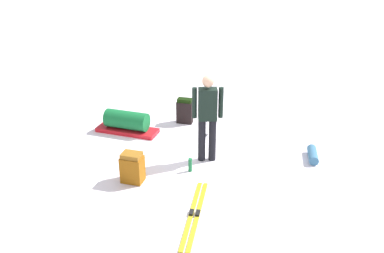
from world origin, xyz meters
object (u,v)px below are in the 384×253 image
ski_poles_planted_near (206,107)px  thermos_bottle (190,165)px  backpack_large_dark (132,168)px  skier_standing (207,114)px  sleeping_mat_rolled (313,155)px  gear_sled (127,123)px  backpack_bright (185,111)px  ski_pair_near (195,214)px

ski_poles_planted_near → thermos_bottle: (-1.12, -0.83, -0.58)m
backpack_large_dark → skier_standing: bearing=-10.4°
sleeping_mat_rolled → gear_sled: bearing=121.7°
skier_standing → sleeping_mat_rolled: 2.22m
ski_poles_planted_near → gear_sled: ski_poles_planted_near is taller
sleeping_mat_rolled → backpack_bright: bearing=105.1°
skier_standing → gear_sled: 2.22m
skier_standing → sleeping_mat_rolled: size_ratio=3.09×
backpack_large_dark → thermos_bottle: bearing=-22.0°
backpack_bright → ski_pair_near: bearing=-127.1°
backpack_bright → sleeping_mat_rolled: size_ratio=1.07×
skier_standing → gear_sled: skier_standing is taller
ski_poles_planted_near → sleeping_mat_rolled: 2.32m
skier_standing → backpack_large_dark: 1.68m
skier_standing → thermos_bottle: 0.98m
gear_sled → skier_standing: bearing=-76.3°
backpack_bright → thermos_bottle: bearing=-127.0°
backpack_bright → thermos_bottle: 2.18m
backpack_bright → thermos_bottle: (-1.31, -1.74, -0.16)m
skier_standing → backpack_large_dark: (-1.50, 0.28, -0.68)m
backpack_large_dark → gear_sled: 2.03m
gear_sled → sleeping_mat_rolled: gear_sled is taller
ski_poles_planted_near → thermos_bottle: ski_poles_planted_near is taller
skier_standing → backpack_large_dark: skier_standing is taller
ski_poles_planted_near → gear_sled: size_ratio=0.91×
backpack_bright → gear_sled: size_ratio=0.42×
sleeping_mat_rolled → skier_standing: bearing=140.3°
ski_poles_planted_near → thermos_bottle: 1.51m
ski_pair_near → ski_poles_planted_near: bearing=44.4°
backpack_bright → gear_sled: (-1.29, 0.43, -0.06)m
thermos_bottle → gear_sled: bearing=89.4°
gear_sled → thermos_bottle: size_ratio=5.35×
backpack_bright → sleeping_mat_rolled: backpack_bright is taller
backpack_bright → skier_standing: bearing=-116.0°
ski_pair_near → ski_poles_planted_near: (1.91, 1.87, 0.70)m
ski_pair_near → skier_standing: bearing=41.5°
backpack_large_dark → backpack_bright: bearing=30.3°
skier_standing → backpack_bright: skier_standing is taller
gear_sled → sleeping_mat_rolled: (2.07, -3.35, -0.13)m
ski_poles_planted_near → ski_pair_near: bearing=-135.6°
backpack_large_dark → sleeping_mat_rolled: 3.47m
skier_standing → backpack_bright: 1.92m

